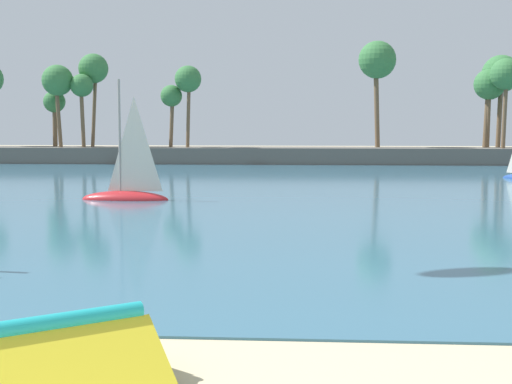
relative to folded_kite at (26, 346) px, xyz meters
name	(u,v)px	position (x,y,z in m)	size (l,w,h in m)	color
sea	(278,171)	(2.36, 55.05, -0.86)	(220.00, 103.41, 0.06)	#386B84
palm_headland	(294,130)	(3.74, 66.81, 2.83)	(87.74, 6.75, 13.31)	#605B54
folded_kite	(26,346)	(0.00, 0.00, 0.00)	(5.17, 4.84, 1.29)	yellow
sailboat_mid_bay	(127,188)	(-5.61, 29.46, -0.15)	(5.23, 1.81, 7.48)	red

